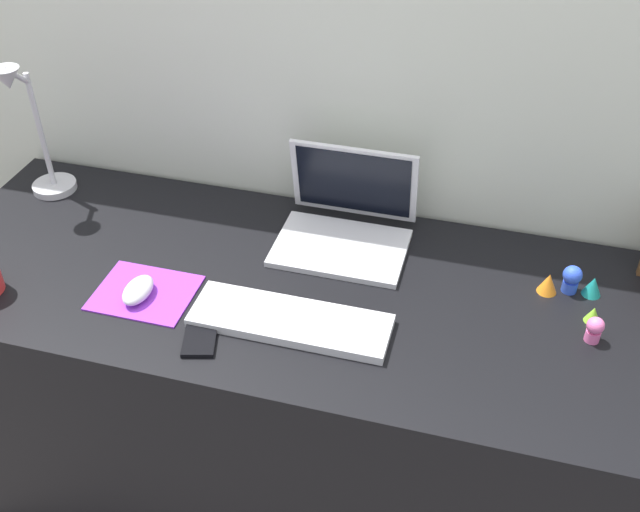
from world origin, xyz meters
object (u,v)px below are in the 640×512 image
(toy_figurine_teal, at_px, (593,286))
(keyboard, at_px, (290,321))
(toy_figurine_blue, at_px, (572,278))
(toy_figurine_lime, at_px, (593,314))
(laptop, at_px, (347,218))
(cell_phone, at_px, (201,334))
(mouse, at_px, (138,290))
(toy_figurine_orange, at_px, (548,283))
(toy_figurine_pink, at_px, (595,329))
(desk_lamp, at_px, (34,135))

(toy_figurine_teal, bearing_deg, keyboard, -156.19)
(toy_figurine_blue, distance_m, toy_figurine_lime, 0.10)
(toy_figurine_lime, bearing_deg, keyboard, -163.60)
(keyboard, bearing_deg, laptop, 83.41)
(cell_phone, bearing_deg, keyboard, 10.23)
(cell_phone, xyz_separation_m, toy_figurine_teal, (0.76, 0.34, 0.02))
(mouse, height_order, toy_figurine_orange, toy_figurine_orange)
(cell_phone, distance_m, toy_figurine_teal, 0.83)
(toy_figurine_lime, bearing_deg, toy_figurine_blue, 118.19)
(toy_figurine_pink, bearing_deg, toy_figurine_lime, 89.36)
(desk_lamp, relative_size, toy_figurine_blue, 5.67)
(keyboard, bearing_deg, toy_figurine_teal, 23.81)
(cell_phone, relative_size, toy_figurine_blue, 1.99)
(laptop, relative_size, toy_figurine_lime, 8.37)
(laptop, bearing_deg, toy_figurine_teal, -6.41)
(desk_lamp, xyz_separation_m, toy_figurine_orange, (1.24, -0.05, -0.15))
(keyboard, xyz_separation_m, toy_figurine_pink, (0.59, 0.12, 0.02))
(keyboard, xyz_separation_m, toy_figurine_orange, (0.50, 0.25, 0.01))
(toy_figurine_blue, bearing_deg, toy_figurine_lime, -61.81)
(desk_lamp, bearing_deg, laptop, 1.92)
(toy_figurine_blue, xyz_separation_m, toy_figurine_orange, (-0.05, -0.02, -0.01))
(mouse, distance_m, toy_figurine_pink, 0.94)
(cell_phone, xyz_separation_m, toy_figurine_lime, (0.76, 0.25, 0.01))
(keyboard, relative_size, toy_figurine_blue, 6.37)
(toy_figurine_blue, bearing_deg, toy_figurine_teal, 1.00)
(keyboard, distance_m, toy_figurine_orange, 0.56)
(toy_figurine_orange, bearing_deg, toy_figurine_blue, 18.37)
(desk_lamp, bearing_deg, mouse, -37.11)
(cell_phone, distance_m, desk_lamp, 0.71)
(toy_figurine_pink, relative_size, toy_figurine_orange, 1.22)
(laptop, xyz_separation_m, toy_figurine_teal, (0.56, -0.06, -0.03))
(keyboard, bearing_deg, toy_figurine_pink, 11.08)
(laptop, xyz_separation_m, toy_figurine_pink, (0.56, -0.21, -0.02))
(laptop, bearing_deg, toy_figurine_pink, -20.54)
(toy_figurine_lime, relative_size, toy_figurine_orange, 0.76)
(toy_figurine_pink, relative_size, toy_figurine_teal, 1.27)
(toy_figurine_pink, bearing_deg, laptop, 159.46)
(toy_figurine_blue, distance_m, toy_figurine_orange, 0.05)
(mouse, bearing_deg, toy_figurine_pink, 7.47)
(mouse, bearing_deg, toy_figurine_teal, 16.06)
(keyboard, bearing_deg, toy_figurine_blue, 25.50)
(toy_figurine_pink, bearing_deg, toy_figurine_teal, 89.79)
(desk_lamp, xyz_separation_m, toy_figurine_blue, (1.28, -0.04, -0.14))
(mouse, bearing_deg, toy_figurine_blue, 16.80)
(cell_phone, height_order, toy_figurine_teal, toy_figurine_teal)
(laptop, bearing_deg, keyboard, -96.59)
(desk_lamp, bearing_deg, toy_figurine_orange, -2.43)
(laptop, bearing_deg, desk_lamp, -178.08)
(laptop, height_order, toy_figurine_pink, laptop)
(toy_figurine_teal, bearing_deg, toy_figurine_pink, -90.21)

